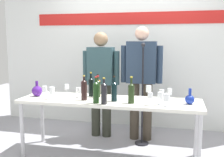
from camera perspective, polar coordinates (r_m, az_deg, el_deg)
name	(u,v)px	position (r m, az deg, el deg)	size (l,w,h in m)	color
ground_plane	(109,156)	(3.70, -0.57, -15.96)	(10.00, 10.00, 0.00)	#9897A0
back_wall	(129,40)	(4.76, 3.61, 8.01)	(4.75, 0.11, 3.00)	white
display_table	(109,104)	(3.47, -0.58, -5.44)	(2.31, 0.64, 0.76)	white
decanter_blue_left	(37,91)	(3.79, -15.47, -2.50)	(0.14, 0.14, 0.21)	#4C1E87
decanter_blue_right	(190,99)	(3.33, 16.02, -4.18)	(0.11, 0.11, 0.19)	#172E99
presenter_left	(101,78)	(4.19, -2.32, 0.12)	(0.58, 0.22, 1.63)	#2E3027
presenter_right	(141,76)	(4.06, 6.18, 0.58)	(0.62, 0.22, 1.70)	#3C3429
wine_bottle_0	(104,93)	(3.19, -1.72, -2.99)	(0.07, 0.07, 0.32)	black
wine_bottle_1	(131,92)	(3.25, 4.07, -2.92)	(0.07, 0.07, 0.32)	#203216
wine_bottle_2	(114,91)	(3.34, 0.45, -2.59)	(0.07, 0.07, 0.32)	black
wine_bottle_3	(98,88)	(3.59, -2.97, -1.97)	(0.07, 0.07, 0.29)	#22361C
wine_bottle_4	(96,92)	(3.25, -3.39, -2.81)	(0.07, 0.07, 0.32)	#193715
wine_bottle_5	(98,87)	(3.69, -3.00, -1.70)	(0.07, 0.07, 0.30)	orange
wine_bottle_6	(84,89)	(3.43, -5.89, -2.26)	(0.07, 0.07, 0.32)	black
wine_bottle_7	(91,86)	(3.65, -4.44, -1.63)	(0.07, 0.07, 0.33)	black
wine_glass_left_0	(78,90)	(3.59, -7.07, -2.47)	(0.06, 0.06, 0.13)	white
wine_glass_left_1	(45,89)	(3.62, -13.98, -2.25)	(0.06, 0.06, 0.16)	white
wine_glass_left_2	(67,87)	(3.79, -9.50, -1.78)	(0.06, 0.06, 0.15)	white
wine_glass_left_3	(52,91)	(3.56, -12.53, -2.49)	(0.07, 0.07, 0.16)	white
wine_glass_right_0	(170,92)	(3.53, 12.03, -2.76)	(0.06, 0.06, 0.14)	white
wine_glass_right_1	(162,93)	(3.42, 10.41, -3.01)	(0.06, 0.06, 0.14)	white
wine_glass_right_2	(160,96)	(3.22, 10.13, -3.58)	(0.07, 0.07, 0.15)	white
wine_glass_right_3	(166,98)	(3.14, 11.36, -3.95)	(0.07, 0.07, 0.15)	white
wine_glass_right_4	(149,89)	(3.58, 7.71, -2.19)	(0.07, 0.07, 0.16)	white
wine_glass_right_5	(150,96)	(3.18, 8.04, -3.62)	(0.06, 0.06, 0.15)	white
microphone_stand	(142,111)	(3.96, 6.36, -6.88)	(0.20, 0.20, 1.47)	black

